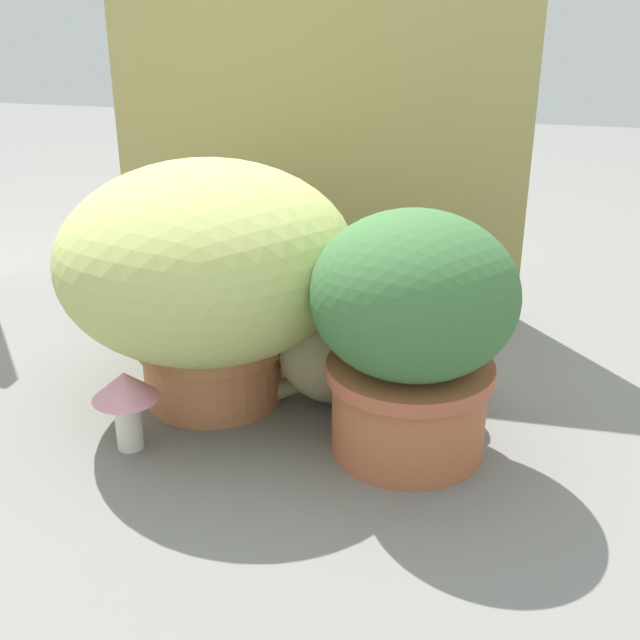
{
  "coord_description": "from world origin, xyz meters",
  "views": [
    {
      "loc": [
        0.42,
        -1.2,
        0.74
      ],
      "look_at": [
        0.14,
        0.05,
        0.18
      ],
      "focal_mm": 46.53,
      "sensor_mm": 36.0,
      "label": 1
    }
  ],
  "objects_px": {
    "grass_planter": "(207,269)",
    "mushroom_ornament_pink": "(126,394)",
    "cat": "(358,337)",
    "leafy_planter": "(412,328)"
  },
  "relations": [
    {
      "from": "grass_planter",
      "to": "mushroom_ornament_pink",
      "type": "height_order",
      "value": "grass_planter"
    },
    {
      "from": "cat",
      "to": "mushroom_ornament_pink",
      "type": "xyz_separation_m",
      "value": [
        -0.33,
        -0.25,
        -0.02
      ]
    },
    {
      "from": "leafy_planter",
      "to": "cat",
      "type": "height_order",
      "value": "leafy_planter"
    },
    {
      "from": "grass_planter",
      "to": "leafy_planter",
      "type": "distance_m",
      "value": 0.38
    },
    {
      "from": "grass_planter",
      "to": "leafy_planter",
      "type": "xyz_separation_m",
      "value": [
        0.37,
        -0.1,
        -0.03
      ]
    },
    {
      "from": "leafy_planter",
      "to": "mushroom_ornament_pink",
      "type": "height_order",
      "value": "leafy_planter"
    },
    {
      "from": "leafy_planter",
      "to": "mushroom_ornament_pink",
      "type": "bearing_deg",
      "value": -167.76
    },
    {
      "from": "leafy_planter",
      "to": "grass_planter",
      "type": "bearing_deg",
      "value": 164.74
    },
    {
      "from": "grass_planter",
      "to": "leafy_planter",
      "type": "bearing_deg",
      "value": -15.26
    },
    {
      "from": "cat",
      "to": "mushroom_ornament_pink",
      "type": "height_order",
      "value": "cat"
    }
  ]
}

